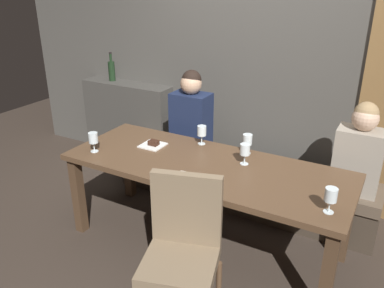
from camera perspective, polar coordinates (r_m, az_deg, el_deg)
The scene contains 17 objects.
ground at distance 3.39m, azimuth 1.79°, elevation -14.22°, with size 9.00×9.00×0.00m, color #382D26.
back_wall_tiled at distance 3.86m, azimuth 10.73°, elevation 14.46°, with size 6.00×0.12×3.00m, color #4C4944.
back_counter at distance 4.69m, azimuth -9.14°, elevation 3.12°, with size 1.10×0.28×0.95m, color #413E3A.
dining_table at distance 3.04m, azimuth 1.94°, elevation -4.37°, with size 2.20×0.84×0.74m.
banquette_bench at distance 3.80m, azimuth 6.73°, elevation -5.78°, with size 2.50×0.44×0.45m.
chair_near_side at distance 2.46m, azimuth -1.37°, elevation -14.28°, with size 0.55×0.55×0.98m.
diner_redhead at distance 3.74m, azimuth -0.13°, elevation 4.17°, with size 0.36×0.24×0.83m.
diner_bearded at distance 3.34m, azimuth 23.20°, elevation -0.87°, with size 0.36×0.24×0.74m.
wine_bottle_dark_red at distance 4.68m, azimuth -11.62°, elevation 10.47°, with size 0.08×0.08×0.33m.
wine_glass_near_right at distance 2.97m, azimuth 7.72°, elevation -0.87°, with size 0.08×0.08×0.16m.
wine_glass_end_left at distance 3.26m, azimuth -14.19°, elevation 0.75°, with size 0.08×0.08×0.16m.
wine_glass_center_front at distance 3.31m, azimuth 1.43°, elevation 1.87°, with size 0.08×0.08×0.16m.
wine_glass_end_right at distance 3.16m, azimuth 8.08°, elevation 0.51°, with size 0.08×0.08×0.16m.
wine_glass_near_left at distance 2.49m, azimuth 19.56°, elevation -7.15°, with size 0.08×0.08×0.16m.
espresso_cup at distance 2.67m, azimuth 1.62°, elevation -5.71°, with size 0.12×0.12×0.06m.
dessert_plate at distance 3.32m, azimuth -5.69°, elevation -0.05°, with size 0.19×0.19×0.05m.
folded_napkin at distance 2.82m, azimuth -1.00°, elevation -4.55°, with size 0.11×0.10×0.01m, color silver.
Camera 1 is at (1.22, -2.40, 2.05)m, focal length 36.63 mm.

